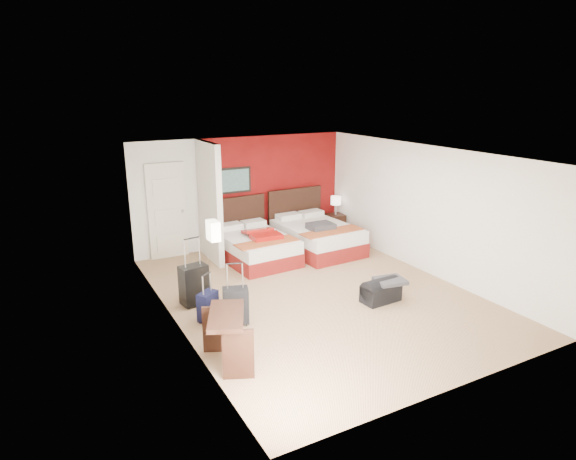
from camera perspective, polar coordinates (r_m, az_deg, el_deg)
ground at (r=8.83m, az=3.21°, el=-7.43°), size 6.50×6.50×0.00m
room_walls at (r=9.06m, az=-9.00°, el=1.45°), size 5.02×6.52×2.50m
red_accent_panel at (r=11.50m, az=-1.88°, el=4.78°), size 3.50×0.04×2.50m
partition_wall at (r=10.29m, az=-9.11°, el=3.19°), size 0.12×1.20×2.50m
entry_door at (r=10.68m, az=-13.91°, el=2.16°), size 0.82×0.06×2.05m
bed_left at (r=10.37m, az=-3.78°, el=-2.13°), size 1.40×1.91×0.55m
bed_right at (r=10.99m, az=3.42°, el=-0.93°), size 1.50×2.06×0.59m
red_suitcase_open at (r=10.23m, az=-3.07°, el=-0.46°), size 0.66×0.88×0.11m
jacket_bundle at (r=10.59m, az=3.84°, el=0.44°), size 0.55×0.44×0.13m
nightstand at (r=12.12m, az=5.53°, el=0.57°), size 0.42×0.42×0.55m
table_lamp at (r=12.00m, az=5.60°, el=2.87°), size 0.28×0.28×0.45m
suitcase_black at (r=8.42m, az=-10.89°, el=-6.44°), size 0.49×0.35×0.67m
suitcase_charcoal at (r=7.69m, az=-6.09°, el=-8.93°), size 0.44×0.34×0.57m
suitcase_navy at (r=7.85m, az=-9.31°, el=-8.94°), size 0.39×0.36×0.46m
duffel_bag at (r=8.60m, az=10.76°, el=-7.13°), size 0.69×0.39×0.34m
jacket_draped at (r=8.58m, az=11.82°, el=-5.80°), size 0.56×0.49×0.07m
desk at (r=6.63m, az=-7.11°, el=-12.51°), size 0.76×0.99×0.74m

